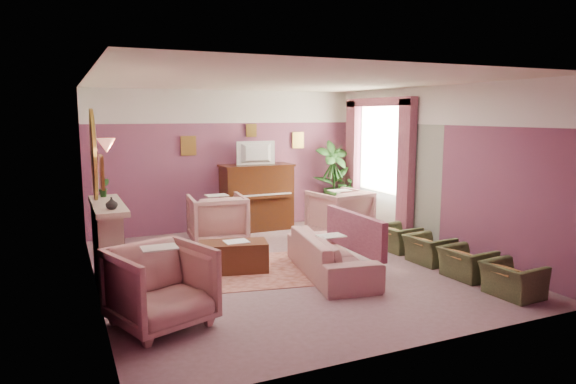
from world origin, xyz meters
name	(u,v)px	position (x,y,z in m)	size (l,w,h in m)	color
floor	(289,267)	(0.00, 0.00, 0.00)	(5.50, 6.00, 0.01)	gray
ceiling	(289,81)	(0.00, 0.00, 2.80)	(5.50, 6.00, 0.01)	#EEE6CA
wall_back	(228,161)	(0.00, 3.00, 1.40)	(5.50, 0.02, 2.80)	#63375B
wall_front	(416,211)	(0.00, -3.00, 1.40)	(5.50, 0.02, 2.80)	#63375B
wall_left	(92,188)	(-2.75, 0.00, 1.40)	(0.02, 6.00, 2.80)	#63375B
wall_right	(435,169)	(2.75, 0.00, 1.40)	(0.02, 6.00, 2.80)	#63375B
picture_rail_band	(227,107)	(0.00, 2.99, 2.47)	(5.50, 0.01, 0.65)	white
stripe_panel	(389,179)	(2.73, 1.30, 1.07)	(0.01, 3.00, 2.15)	#949C8E
fireplace_surround	(107,247)	(-2.59, 0.20, 0.55)	(0.30, 1.40, 1.10)	#B5A990
fireplace_inset	(116,257)	(-2.49, 0.20, 0.40)	(0.18, 0.72, 0.68)	black
fire_ember	(119,270)	(-2.45, 0.20, 0.22)	(0.06, 0.54, 0.10)	#FB581E
mantel_shelf	(108,206)	(-2.56, 0.20, 1.12)	(0.40, 1.55, 0.07)	#B5A990
hearth	(125,284)	(-2.39, 0.20, 0.01)	(0.55, 1.50, 0.02)	#B5A990
mirror_frame	(93,155)	(-2.70, 0.20, 1.80)	(0.04, 0.72, 1.20)	#AC8D37
mirror_glass	(95,155)	(-2.67, 0.20, 1.80)	(0.01, 0.60, 1.06)	white
sconce_shade	(106,145)	(-2.62, -0.85, 1.98)	(0.20, 0.20, 0.16)	#F78E67
piano	(257,198)	(0.50, 2.68, 0.65)	(1.40, 0.60, 1.30)	#3E1E0E
piano_keyshelf	(263,197)	(0.50, 2.33, 0.72)	(1.30, 0.12, 0.06)	#3E1E0E
piano_keys	(263,195)	(0.50, 2.33, 0.76)	(1.20, 0.08, 0.02)	white
piano_top	(256,165)	(0.50, 2.68, 1.31)	(1.45, 0.65, 0.04)	#3E1E0E
television	(257,151)	(0.50, 2.63, 1.60)	(0.80, 0.12, 0.48)	black
print_back_left	(188,146)	(-0.80, 2.96, 1.72)	(0.30, 0.03, 0.38)	#AC8D37
print_back_right	(298,140)	(1.55, 2.96, 1.78)	(0.26, 0.03, 0.34)	#AC8D37
print_back_mid	(251,130)	(0.50, 2.96, 2.00)	(0.22, 0.03, 0.26)	#AC8D37
print_left_wall	(102,172)	(-2.71, -1.20, 1.72)	(0.03, 0.28, 0.36)	#AC8D37
window_blind	(381,146)	(2.70, 1.55, 1.70)	(0.03, 1.40, 1.80)	beige
curtain_left	(406,171)	(2.62, 0.63, 1.30)	(0.16, 0.34, 2.60)	#824054
curtain_right	(353,163)	(2.62, 2.47, 1.30)	(0.16, 0.34, 2.60)	#824054
pelmet	(379,102)	(2.62, 1.55, 2.56)	(0.16, 2.20, 0.16)	#824054
mantel_plant	(104,188)	(-2.55, 0.75, 1.29)	(0.16, 0.16, 0.28)	#1E491A
mantel_vase	(112,203)	(-2.55, -0.30, 1.23)	(0.16, 0.16, 0.16)	white
area_rug	(242,271)	(-0.72, 0.10, 0.01)	(2.50, 1.80, 0.01)	#A86256
coffee_table	(233,257)	(-0.83, 0.16, 0.23)	(1.00, 0.50, 0.45)	#4B2615
table_paper	(236,241)	(-0.78, 0.16, 0.46)	(0.35, 0.28, 0.01)	white
sofa	(331,247)	(0.43, -0.56, 0.41)	(0.68, 2.03, 0.82)	tan
sofa_throw	(355,232)	(0.83, -0.56, 0.60)	(0.10, 1.54, 0.56)	#824054
floral_armchair_left	(217,217)	(-0.58, 1.84, 0.50)	(0.96, 0.96, 1.00)	tan
floral_armchair_right	(339,211)	(1.72, 1.45, 0.50)	(0.96, 0.96, 1.00)	tan
floral_armchair_front	(161,282)	(-2.18, -1.43, 0.50)	(0.96, 0.96, 1.00)	tan
olive_chair_a	(513,274)	(2.12, -2.32, 0.29)	(0.47, 0.67, 0.58)	#47502E
olive_chair_b	(467,258)	(2.12, -1.50, 0.29)	(0.47, 0.67, 0.58)	#47502E
olive_chair_c	(429,245)	(2.12, -0.68, 0.29)	(0.47, 0.67, 0.58)	#47502E
olive_chair_d	(398,234)	(2.12, 0.14, 0.29)	(0.47, 0.67, 0.58)	#47502E
side_table	(342,207)	(2.39, 2.49, 0.35)	(0.52, 0.52, 0.70)	silver
side_plant_big	(343,183)	(2.39, 2.49, 0.87)	(0.30, 0.30, 0.34)	#1E491A
side_plant_small	(350,185)	(2.51, 2.39, 0.84)	(0.16, 0.16, 0.28)	#1E491A
palm_pot	(332,215)	(2.19, 2.56, 0.17)	(0.34, 0.34, 0.34)	brown
palm_plant	(333,174)	(2.19, 2.56, 1.06)	(0.76, 0.76, 1.44)	#1E491A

